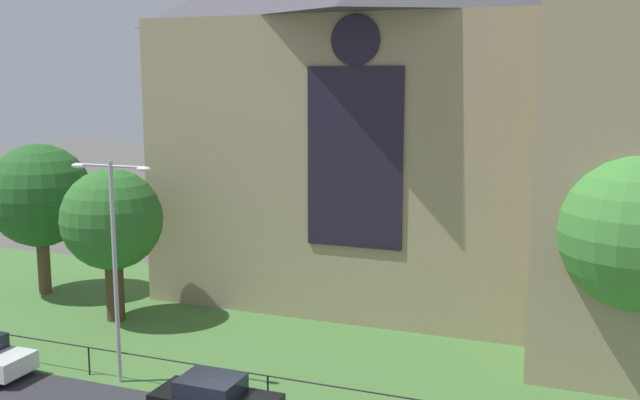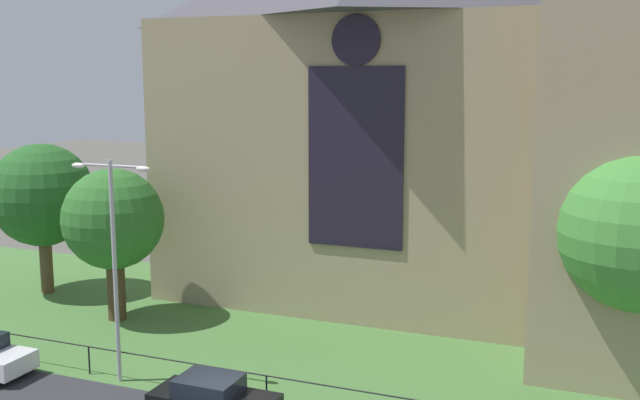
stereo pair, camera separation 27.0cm
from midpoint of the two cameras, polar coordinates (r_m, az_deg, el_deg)
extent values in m
plane|color=#56544C|center=(33.41, 0.79, -10.29)|extent=(160.00, 160.00, 0.00)
cube|color=#477538|center=(31.66, -0.51, -11.42)|extent=(120.00, 20.00, 0.01)
cube|color=tan|center=(38.84, 5.32, 3.06)|extent=(22.00, 12.00, 14.00)
cube|color=black|center=(33.03, 2.41, 3.21)|extent=(4.40, 0.16, 8.00)
cylinder|color=black|center=(32.87, 2.48, 12.08)|extent=(2.20, 0.15, 2.20)
cube|color=tan|center=(29.20, 20.07, 4.40)|extent=(4.00, 4.00, 18.00)
cylinder|color=black|center=(26.44, -4.30, -13.21)|extent=(30.06, 0.05, 0.05)
cylinder|color=black|center=(30.45, -17.42, -11.63)|extent=(0.06, 0.07, 1.10)
cylinder|color=black|center=(26.65, -4.29, -14.31)|extent=(0.06, 0.07, 1.10)
cylinder|color=brown|center=(41.87, -20.45, -4.53)|extent=(0.65, 0.65, 3.22)
sphere|color=#235B23|center=(41.19, -20.74, 0.34)|extent=(5.32, 5.32, 5.32)
cylinder|color=#4C3823|center=(36.36, -15.56, -6.48)|extent=(0.84, 0.84, 3.05)
sphere|color=#2D6B28|center=(35.63, -15.79, -1.41)|extent=(4.66, 4.66, 4.66)
cylinder|color=brown|center=(29.21, 22.35, -9.96)|extent=(0.82, 0.82, 3.85)
sphere|color=#428C38|center=(28.19, 22.86, -2.24)|extent=(5.55, 5.55, 5.55)
cylinder|color=#B2B2B7|center=(28.42, -15.59, -5.42)|extent=(0.16, 0.16, 8.31)
cylinder|color=#B2B2B7|center=(28.13, -17.08, 2.56)|extent=(1.40, 0.10, 0.10)
cylinder|color=#B2B2B7|center=(27.28, -14.77, 2.46)|extent=(1.40, 0.10, 0.10)
ellipsoid|color=white|center=(28.57, -18.18, 2.50)|extent=(0.57, 0.26, 0.20)
ellipsoid|color=white|center=(26.88, -13.56, 2.31)|extent=(0.57, 0.26, 0.20)
cylinder|color=black|center=(31.66, -21.66, -11.50)|extent=(0.64, 0.22, 0.64)
cube|color=black|center=(25.57, -8.66, -13.78)|extent=(2.01, 1.61, 0.55)
cylinder|color=black|center=(27.24, -10.03, -14.42)|extent=(0.64, 0.22, 0.64)
camera|label=1|loc=(0.13, -90.26, -0.04)|focal=42.04mm
camera|label=2|loc=(0.13, 89.74, 0.04)|focal=42.04mm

